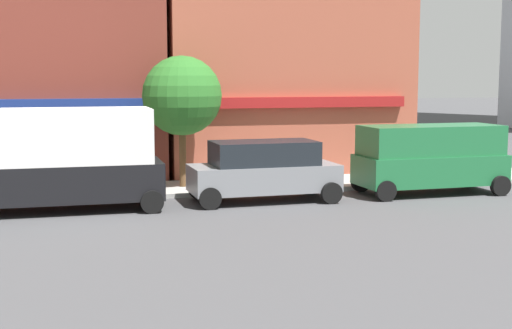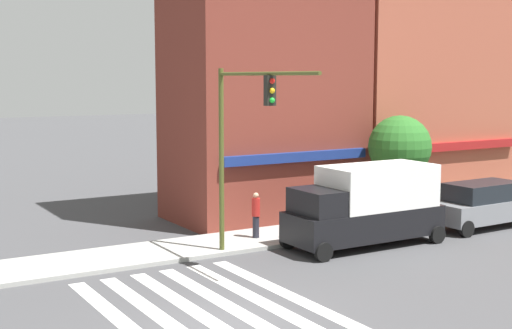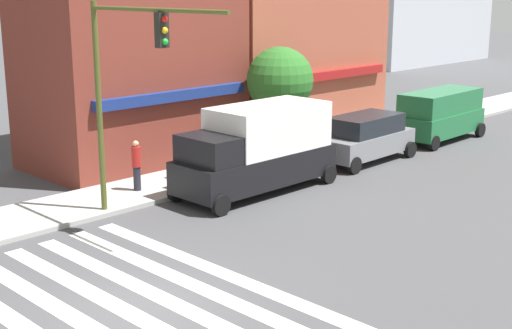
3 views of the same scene
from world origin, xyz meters
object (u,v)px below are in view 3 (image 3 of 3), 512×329
suv_grey (365,137)px  pedestrian_red_jacket (137,165)px  van_green (440,113)px  street_tree (280,81)px  box_truck_black (258,148)px  fire_hydrant (207,171)px  pedestrian_grey_coat (189,155)px  traffic_signal (124,73)px

suv_grey → pedestrian_red_jacket: suv_grey is taller
van_green → street_tree: 8.74m
box_truck_black → fire_hydrant: bearing=117.9°
pedestrian_red_jacket → van_green: bearing=103.0°
suv_grey → pedestrian_grey_coat: size_ratio=2.68×
pedestrian_grey_coat → street_tree: (5.11, 0.23, 2.23)m
street_tree → suv_grey: bearing=-52.3°
fire_hydrant → box_truck_black: bearing=-62.2°
traffic_signal → van_green: size_ratio=1.32×
traffic_signal → pedestrian_red_jacket: (2.04, 2.43, -3.53)m
traffic_signal → street_tree: 9.80m
traffic_signal → van_green: (17.41, -0.30, -3.32)m
box_truck_black → street_tree: (4.14, 2.80, 1.72)m
pedestrian_red_jacket → fire_hydrant: pedestrian_red_jacket is taller
street_tree → pedestrian_grey_coat: bearing=-177.4°
traffic_signal → pedestrian_grey_coat: 5.99m
box_truck_black → van_green: size_ratio=1.23×
traffic_signal → fire_hydrant: 6.07m
box_truck_black → pedestrian_red_jacket: box_truck_black is taller
van_green → fire_hydrant: bearing=171.1°
traffic_signal → street_tree: (9.39, 2.50, -1.30)m
fire_hydrant → street_tree: size_ratio=0.19×
van_green → pedestrian_grey_coat: van_green is taller
pedestrian_red_jacket → fire_hydrant: size_ratio=2.10×
suv_grey → fire_hydrant: bearing=165.2°
fire_hydrant → street_tree: (5.03, 1.10, 2.69)m
pedestrian_grey_coat → fire_hydrant: (0.08, -0.87, -0.46)m
pedestrian_red_jacket → fire_hydrant: (2.32, -1.03, -0.46)m
pedestrian_red_jacket → street_tree: street_tree is taller
suv_grey → van_green: (5.86, -0.00, 0.25)m
traffic_signal → pedestrian_grey_coat: (4.28, 2.26, -3.53)m
pedestrian_red_jacket → box_truck_black: bearing=72.7°
pedestrian_grey_coat → fire_hydrant: bearing=33.0°
box_truck_black → pedestrian_grey_coat: size_ratio=3.51×
traffic_signal → box_truck_black: (5.25, -0.30, -3.02)m
suv_grey → box_truck_black: bearing=178.5°
suv_grey → street_tree: street_tree is taller
box_truck_black → van_green: (12.16, -0.00, -0.30)m
pedestrian_red_jacket → street_tree: size_ratio=0.39×
pedestrian_red_jacket → pedestrian_grey_coat: bearing=108.9°
box_truck_black → fire_hydrant: (-0.90, 1.70, -0.97)m
suv_grey → van_green: size_ratio=0.94×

